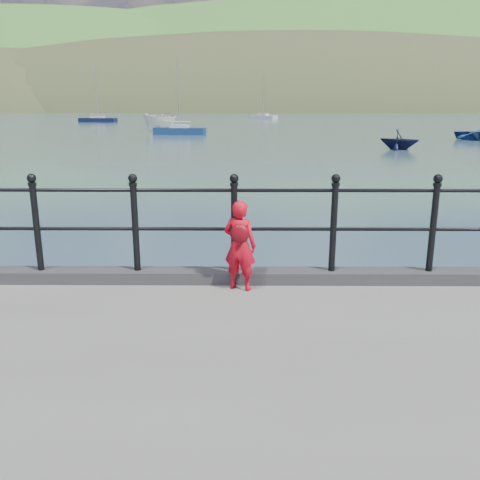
{
  "coord_description": "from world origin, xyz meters",
  "views": [
    {
      "loc": [
        0.72,
        -6.11,
        3.16
      ],
      "look_at": [
        0.67,
        -0.2,
        1.55
      ],
      "focal_mm": 38.0,
      "sensor_mm": 36.0,
      "label": 1
    }
  ],
  "objects_px": {
    "sailboat_deep": "(263,117)",
    "railing": "(184,217)",
    "sailboat_port": "(180,131)",
    "child": "(240,245)",
    "sailboat_left": "(98,120)",
    "launch_navy": "(399,139)",
    "launch_white": "(160,122)"
  },
  "relations": [
    {
      "from": "launch_navy",
      "to": "sailboat_deep",
      "type": "relative_size",
      "value": 0.3
    },
    {
      "from": "railing",
      "to": "sailboat_port",
      "type": "bearing_deg",
      "value": 97.13
    },
    {
      "from": "launch_white",
      "to": "sailboat_left",
      "type": "xyz_separation_m",
      "value": [
        -14.71,
        27.72,
        -0.67
      ]
    },
    {
      "from": "launch_navy",
      "to": "child",
      "type": "bearing_deg",
      "value": -165.64
    },
    {
      "from": "child",
      "to": "sailboat_left",
      "type": "height_order",
      "value": "sailboat_left"
    },
    {
      "from": "launch_navy",
      "to": "launch_white",
      "type": "bearing_deg",
      "value": 76.37
    },
    {
      "from": "railing",
      "to": "sailboat_deep",
      "type": "bearing_deg",
      "value": 87.4
    },
    {
      "from": "child",
      "to": "sailboat_port",
      "type": "relative_size",
      "value": 0.14
    },
    {
      "from": "launch_white",
      "to": "railing",
      "type": "bearing_deg",
      "value": -51.6
    },
    {
      "from": "railing",
      "to": "child",
      "type": "height_order",
      "value": "railing"
    },
    {
      "from": "sailboat_deep",
      "to": "railing",
      "type": "bearing_deg",
      "value": -54.38
    },
    {
      "from": "sailboat_deep",
      "to": "sailboat_left",
      "type": "height_order",
      "value": "sailboat_deep"
    },
    {
      "from": "sailboat_port",
      "to": "sailboat_left",
      "type": "distance_m",
      "value": 37.67
    },
    {
      "from": "railing",
      "to": "child",
      "type": "distance_m",
      "value": 0.77
    },
    {
      "from": "launch_navy",
      "to": "sailboat_left",
      "type": "height_order",
      "value": "sailboat_left"
    },
    {
      "from": "railing",
      "to": "sailboat_left",
      "type": "height_order",
      "value": "sailboat_left"
    },
    {
      "from": "railing",
      "to": "launch_navy",
      "type": "xyz_separation_m",
      "value": [
        11.42,
        29.69,
        -1.13
      ]
    },
    {
      "from": "launch_white",
      "to": "child",
      "type": "bearing_deg",
      "value": -50.93
    },
    {
      "from": "launch_white",
      "to": "sailboat_port",
      "type": "bearing_deg",
      "value": -33.87
    },
    {
      "from": "launch_white",
      "to": "sailboat_port",
      "type": "relative_size",
      "value": 0.69
    },
    {
      "from": "sailboat_left",
      "to": "launch_white",
      "type": "bearing_deg",
      "value": -53.77
    },
    {
      "from": "railing",
      "to": "launch_navy",
      "type": "height_order",
      "value": "railing"
    },
    {
      "from": "sailboat_deep",
      "to": "sailboat_left",
      "type": "distance_m",
      "value": 32.57
    },
    {
      "from": "launch_navy",
      "to": "sailboat_deep",
      "type": "distance_m",
      "value": 67.22
    },
    {
      "from": "railing",
      "to": "sailboat_deep",
      "type": "xyz_separation_m",
      "value": [
        4.39,
        96.54,
        -1.48
      ]
    },
    {
      "from": "railing",
      "to": "sailboat_port",
      "type": "distance_m",
      "value": 46.56
    },
    {
      "from": "sailboat_deep",
      "to": "sailboat_left",
      "type": "bearing_deg",
      "value": -110.22
    },
    {
      "from": "railing",
      "to": "sailboat_left",
      "type": "bearing_deg",
      "value": 106.38
    },
    {
      "from": "sailboat_left",
      "to": "launch_navy",
      "type": "bearing_deg",
      "value": -46.78
    },
    {
      "from": "child",
      "to": "launch_navy",
      "type": "height_order",
      "value": "child"
    },
    {
      "from": "launch_navy",
      "to": "sailboat_port",
      "type": "bearing_deg",
      "value": 80.3
    },
    {
      "from": "child",
      "to": "sailboat_deep",
      "type": "height_order",
      "value": "sailboat_deep"
    }
  ]
}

